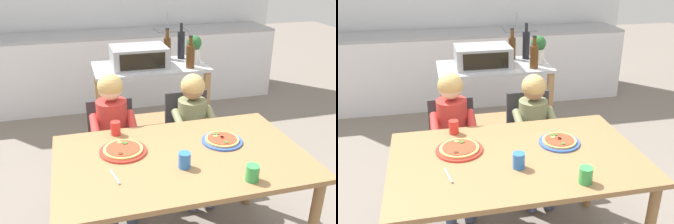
{
  "view_description": "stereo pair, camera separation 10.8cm",
  "coord_description": "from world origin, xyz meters",
  "views": [
    {
      "loc": [
        -0.56,
        -1.79,
        1.82
      ],
      "look_at": [
        0.0,
        0.3,
        0.9
      ],
      "focal_mm": 39.57,
      "sensor_mm": 36.0,
      "label": 1
    },
    {
      "loc": [
        -0.46,
        -1.81,
        1.82
      ],
      "look_at": [
        0.0,
        0.3,
        0.9
      ],
      "focal_mm": 39.57,
      "sensor_mm": 36.0,
      "label": 2
    }
  ],
  "objects": [
    {
      "name": "ground_plane",
      "position": [
        0.0,
        1.28,
        0.0
      ],
      "size": [
        12.78,
        12.78,
        0.0
      ],
      "primitive_type": "plane",
      "color": "slate"
    },
    {
      "name": "kitchen_counter",
      "position": [
        0.0,
        2.84,
        0.46
      ],
      "size": [
        4.11,
        0.6,
        1.12
      ],
      "color": "silver",
      "rests_on": "ground"
    },
    {
      "name": "kitchen_island_cart",
      "position": [
        0.12,
        1.36,
        0.59
      ],
      "size": [
        1.01,
        0.54,
        0.9
      ],
      "color": "#B7BABF",
      "rests_on": "ground"
    },
    {
      "name": "toaster_oven",
      "position": [
        0.02,
        1.35,
        0.99
      ],
      "size": [
        0.48,
        0.35,
        0.18
      ],
      "color": "#999BA0",
      "rests_on": "kitchen_island_cart"
    },
    {
      "name": "bottle_clear_vinegar",
      "position": [
        0.45,
        1.2,
        1.01
      ],
      "size": [
        0.08,
        0.08,
        0.28
      ],
      "color": "#4C2D14",
      "rests_on": "kitchen_island_cart"
    },
    {
      "name": "bottle_tall_green_wine",
      "position": [
        0.46,
        1.53,
        1.03
      ],
      "size": [
        0.07,
        0.07,
        0.34
      ],
      "color": "black",
      "rests_on": "kitchen_island_cart"
    },
    {
      "name": "bottle_slim_sauce",
      "position": [
        0.33,
        1.54,
        1.01
      ],
      "size": [
        0.07,
        0.07,
        0.29
      ],
      "color": "#4C2D14",
      "rests_on": "kitchen_island_cart"
    },
    {
      "name": "potted_herb_plant",
      "position": [
        0.52,
        1.34,
        1.04
      ],
      "size": [
        0.14,
        0.14,
        0.26
      ],
      "color": "beige",
      "rests_on": "kitchen_island_cart"
    },
    {
      "name": "dining_table",
      "position": [
        0.0,
        0.0,
        0.65
      ],
      "size": [
        1.45,
        0.9,
        0.75
      ],
      "color": "olive",
      "rests_on": "ground"
    },
    {
      "name": "dining_chair_left",
      "position": [
        -0.32,
        0.71,
        0.48
      ],
      "size": [
        0.36,
        0.36,
        0.81
      ],
      "color": "#333338",
      "rests_on": "ground"
    },
    {
      "name": "dining_chair_right",
      "position": [
        0.29,
        0.74,
        0.48
      ],
      "size": [
        0.36,
        0.36,
        0.81
      ],
      "color": "#333338",
      "rests_on": "ground"
    },
    {
      "name": "child_in_red_shirt",
      "position": [
        -0.32,
        0.59,
        0.67
      ],
      "size": [
        0.32,
        0.42,
        1.05
      ],
      "color": "#424C6B",
      "rests_on": "ground"
    },
    {
      "name": "child_in_olive_shirt",
      "position": [
        0.29,
        0.61,
        0.64
      ],
      "size": [
        0.32,
        0.42,
        0.99
      ],
      "color": "#424C6B",
      "rests_on": "ground"
    },
    {
      "name": "pizza_plate_red_rimmed",
      "position": [
        -0.32,
        0.13,
        0.76
      ],
      "size": [
        0.28,
        0.28,
        0.03
      ],
      "color": "red",
      "rests_on": "dining_table"
    },
    {
      "name": "pizza_plate_blue_rimmed",
      "position": [
        0.29,
        0.09,
        0.76
      ],
      "size": [
        0.25,
        0.25,
        0.03
      ],
      "color": "#3356B7",
      "rests_on": "dining_table"
    },
    {
      "name": "drinking_cup_blue",
      "position": [
        -0.02,
        -0.13,
        0.79
      ],
      "size": [
        0.07,
        0.07,
        0.09
      ],
      "primitive_type": "cylinder",
      "color": "blue",
      "rests_on": "dining_table"
    },
    {
      "name": "drinking_cup_green",
      "position": [
        0.28,
        -0.34,
        0.79
      ],
      "size": [
        0.07,
        0.07,
        0.09
      ],
      "primitive_type": "cylinder",
      "color": "green",
      "rests_on": "dining_table"
    },
    {
      "name": "drinking_cup_red",
      "position": [
        -0.33,
        0.37,
        0.79
      ],
      "size": [
        0.06,
        0.06,
        0.09
      ],
      "primitive_type": "cylinder",
      "color": "red",
      "rests_on": "dining_table"
    },
    {
      "name": "serving_spoon",
      "position": [
        -0.4,
        -0.13,
        0.75
      ],
      "size": [
        0.04,
        0.14,
        0.01
      ],
      "primitive_type": "cylinder",
      "rotation": [
        0.0,
        1.57,
        1.77
      ],
      "color": "#B7BABF",
      "rests_on": "dining_table"
    }
  ]
}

